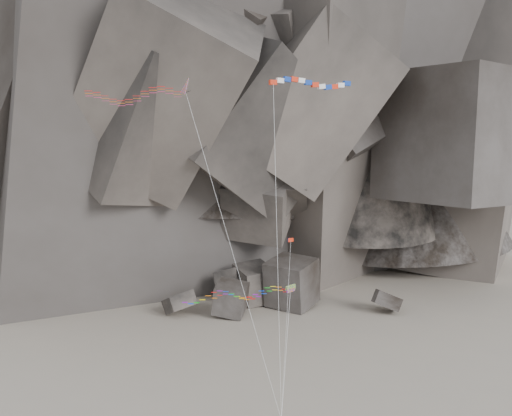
{
  "coord_description": "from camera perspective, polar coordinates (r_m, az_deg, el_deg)",
  "views": [
    {
      "loc": [
        -4.81,
        -53.01,
        28.31
      ],
      "look_at": [
        2.19,
        6.0,
        20.15
      ],
      "focal_mm": 40.0,
      "sensor_mm": 36.0,
      "label": 1
    }
  ],
  "objects": [
    {
      "name": "boulder_field",
      "position": [
        92.44,
        -1.67,
        -8.32
      ],
      "size": [
        61.98,
        16.03,
        8.99
      ],
      "color": "#47423F",
      "rests_on": "ground"
    },
    {
      "name": "headland",
      "position": [
        123.86,
        -4.64,
        14.13
      ],
      "size": [
        110.0,
        70.0,
        84.0
      ],
      "primitive_type": null,
      "color": "#5C534C",
      "rests_on": "ground"
    },
    {
      "name": "pennant_kite",
      "position": [
        57.46,
        3.33,
        -5.81
      ],
      "size": [
        2.31,
        7.03,
        15.85
      ],
      "rotation": [
        0.0,
        0.0,
        0.38
      ],
      "color": "red",
      "rests_on": "ground"
    },
    {
      "name": "delta_kite",
      "position": [
        58.46,
        -12.49,
        11.0
      ],
      "size": [
        18.77,
        9.55,
        31.95
      ],
      "rotation": [
        0.0,
        0.0,
        0.27
      ],
      "color": "red",
      "rests_on": "ground"
    },
    {
      "name": "banner_kite",
      "position": [
        55.95,
        5.47,
        12.05
      ],
      "size": [
        8.34,
        6.79,
        31.75
      ],
      "rotation": [
        0.0,
        0.0,
        0.23
      ],
      "color": "red",
      "rests_on": "ground"
    },
    {
      "name": "parafoil_kite",
      "position": [
        58.36,
        -2.3,
        -8.65
      ],
      "size": [
        11.87,
        7.03,
        11.28
      ],
      "rotation": [
        0.0,
        0.0,
        0.47
      ],
      "color": "#CAED0D",
      "rests_on": "ground"
    }
  ]
}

